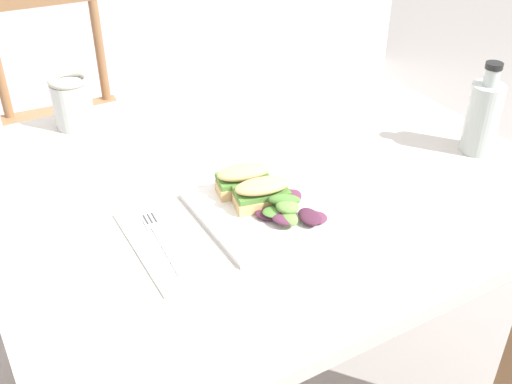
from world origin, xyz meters
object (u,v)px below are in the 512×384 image
object	(u,v)px
fork_on_napkin	(160,237)
bottle_cold_brew	(482,121)
sandwich_half_back	(244,179)
mason_jar_iced_tea	(73,105)
dining_table	(258,221)
plate_lunch	(267,209)
sandwich_half_front	(263,193)
chair_wooden_far	(67,123)

from	to	relation	value
fork_on_napkin	bottle_cold_brew	world-z (taller)	bottle_cold_brew
sandwich_half_back	mason_jar_iced_tea	bearing A→B (deg)	113.63
dining_table	bottle_cold_brew	world-z (taller)	bottle_cold_brew
plate_lunch	mason_jar_iced_tea	size ratio (longest dim) A/B	2.05
plate_lunch	sandwich_half_front	world-z (taller)	sandwich_half_front
fork_on_napkin	mason_jar_iced_tea	distance (m)	0.51
sandwich_half_back	bottle_cold_brew	bearing A→B (deg)	-10.78
dining_table	sandwich_half_front	bearing A→B (deg)	-117.23
sandwich_half_front	bottle_cold_brew	xyz separation A→B (m)	(0.52, -0.04, 0.03)
fork_on_napkin	plate_lunch	bearing A→B (deg)	-5.14
plate_lunch	sandwich_half_back	distance (m)	0.08
mason_jar_iced_tea	bottle_cold_brew	bearing A→B (deg)	-37.48
sandwich_half_front	fork_on_napkin	world-z (taller)	sandwich_half_front
dining_table	sandwich_half_front	size ratio (longest dim) A/B	9.66
sandwich_half_back	bottle_cold_brew	xyz separation A→B (m)	(0.52, -0.10, 0.03)
sandwich_half_back	bottle_cold_brew	size ratio (longest dim) A/B	0.57
bottle_cold_brew	dining_table	bearing A→B (deg)	160.35
dining_table	bottle_cold_brew	xyz separation A→B (m)	(0.45, -0.16, 0.20)
sandwich_half_back	dining_table	bearing A→B (deg)	42.07
chair_wooden_far	sandwich_half_front	world-z (taller)	chair_wooden_far
dining_table	sandwich_half_front	world-z (taller)	sandwich_half_front
chair_wooden_far	bottle_cold_brew	distance (m)	1.37
dining_table	plate_lunch	size ratio (longest dim) A/B	4.49
fork_on_napkin	sandwich_half_front	bearing A→B (deg)	-2.97
bottle_cold_brew	mason_jar_iced_tea	size ratio (longest dim) A/B	1.68
mason_jar_iced_tea	chair_wooden_far	bearing A→B (deg)	80.77
plate_lunch	fork_on_napkin	world-z (taller)	plate_lunch
sandwich_half_back	bottle_cold_brew	distance (m)	0.53
plate_lunch	chair_wooden_far	bearing A→B (deg)	95.54
dining_table	sandwich_half_front	distance (m)	0.22
dining_table	bottle_cold_brew	bearing A→B (deg)	-19.65
plate_lunch	fork_on_napkin	bearing A→B (deg)	174.86
sandwich_half_back	fork_on_napkin	distance (m)	0.20
dining_table	sandwich_half_back	world-z (taller)	sandwich_half_back
chair_wooden_far	mason_jar_iced_tea	bearing A→B (deg)	-99.23
chair_wooden_far	fork_on_napkin	bearing A→B (deg)	-94.96
plate_lunch	sandwich_half_back	world-z (taller)	sandwich_half_back
chair_wooden_far	mason_jar_iced_tea	size ratio (longest dim) A/B	7.25
sandwich_half_back	mason_jar_iced_tea	world-z (taller)	mason_jar_iced_tea
chair_wooden_far	plate_lunch	world-z (taller)	chair_wooden_far
plate_lunch	mason_jar_iced_tea	world-z (taller)	mason_jar_iced_tea
chair_wooden_far	sandwich_half_front	xyz separation A→B (m)	(0.11, -1.12, 0.33)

